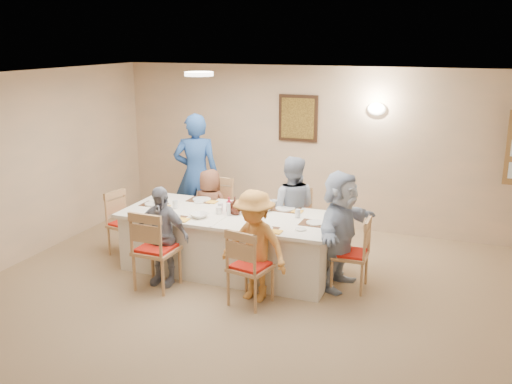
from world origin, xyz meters
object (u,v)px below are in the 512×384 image
at_px(chair_right_end, 350,253).
at_px(diner_back_right, 291,208).
at_px(chair_front_right, 250,265).
at_px(caregiver, 196,174).
at_px(diner_front_right, 254,246).
at_px(chair_back_left, 214,212).
at_px(diner_back_left, 210,209).
at_px(diner_front_left, 161,236).
at_px(diner_right_end, 340,230).
at_px(dining_table, 230,242).
at_px(chair_back_right, 294,223).
at_px(condiment_ketchup, 229,205).
at_px(chair_front_left, 156,248).
at_px(chair_left_end, 126,223).

relative_size(chair_right_end, diner_back_right, 0.63).
relative_size(chair_front_right, caregiver, 0.49).
height_order(chair_front_right, diner_front_right, diner_front_right).
bearing_deg(diner_back_right, chair_right_end, 135.49).
height_order(chair_back_left, diner_back_left, diner_back_left).
distance_m(diner_front_left, diner_right_end, 2.13).
relative_size(chair_front_right, diner_front_right, 0.70).
bearing_deg(diner_front_right, dining_table, 143.03).
bearing_deg(chair_back_right, diner_back_left, -174.63).
xyz_separation_m(diner_front_left, condiment_ketchup, (0.58, 0.71, 0.25)).
distance_m(chair_front_right, diner_right_end, 1.18).
xyz_separation_m(chair_front_right, diner_right_end, (0.82, 0.80, 0.26)).
relative_size(dining_table, diner_back_left, 2.41).
bearing_deg(caregiver, dining_table, 111.32).
relative_size(chair_front_left, chair_right_end, 1.11).
bearing_deg(chair_left_end, dining_table, -78.65).
relative_size(dining_table, chair_right_end, 3.07).
height_order(chair_back_right, caregiver, caregiver).
bearing_deg(diner_right_end, condiment_ketchup, 98.93).
height_order(chair_left_end, caregiver, caregiver).
bearing_deg(chair_back_left, diner_front_left, -87.36).
bearing_deg(diner_front_right, condiment_ketchup, 142.78).
relative_size(diner_back_right, condiment_ketchup, 6.86).
distance_m(diner_back_right, diner_front_right, 1.36).
height_order(diner_back_left, diner_front_right, diner_front_right).
height_order(chair_back_right, diner_front_right, diner_front_right).
height_order(dining_table, chair_front_left, chair_front_left).
bearing_deg(chair_right_end, caregiver, -115.50).
xyz_separation_m(chair_back_left, chair_back_right, (1.20, 0.00, -0.02)).
height_order(chair_back_right, diner_front_left, diner_front_left).
xyz_separation_m(chair_front_right, chair_right_end, (0.95, 0.80, -0.01)).
height_order(chair_front_left, diner_back_right, diner_back_right).
bearing_deg(chair_right_end, condiment_ketchup, -92.69).
relative_size(chair_back_left, chair_back_right, 1.03).
relative_size(chair_front_right, chair_left_end, 1.03).
xyz_separation_m(diner_front_left, diner_right_end, (2.02, 0.68, 0.10)).
distance_m(diner_front_left, condiment_ketchup, 0.95).
xyz_separation_m(chair_back_right, chair_front_right, (-0.00, -1.60, -0.01)).
bearing_deg(condiment_ketchup, diner_right_end, -1.15).
bearing_deg(dining_table, chair_right_end, 0.00).
height_order(chair_left_end, diner_back_left, diner_back_left).
xyz_separation_m(chair_left_end, diner_front_left, (0.95, -0.68, 0.17)).
xyz_separation_m(chair_right_end, diner_front_left, (-2.15, -0.68, 0.17)).
distance_m(chair_back_left, diner_back_right, 1.23).
xyz_separation_m(dining_table, chair_back_left, (-0.60, 0.80, 0.10)).
xyz_separation_m(chair_back_left, diner_back_left, (0.00, -0.12, 0.09)).
height_order(chair_back_right, condiment_ketchup, condiment_ketchup).
distance_m(chair_front_left, diner_back_left, 1.48).
relative_size(chair_back_right, diner_front_left, 0.76).
relative_size(chair_front_left, diner_front_left, 0.81).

